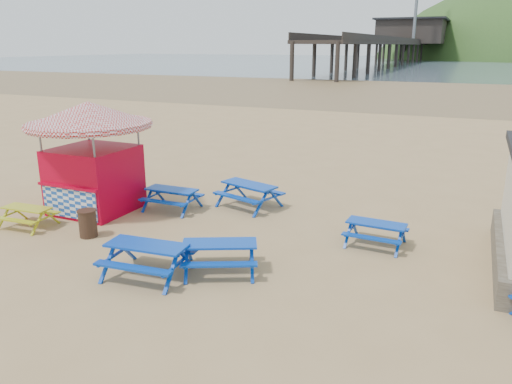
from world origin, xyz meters
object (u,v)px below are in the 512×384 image
at_px(ice_cream_kiosk, 91,143).
at_px(picnic_table_yellow, 28,217).
at_px(picnic_table_blue_a, 172,199).
at_px(picnic_table_blue_b, 249,195).
at_px(litter_bin, 88,223).

bearing_deg(ice_cream_kiosk, picnic_table_yellow, -110.96).
height_order(picnic_table_blue_a, picnic_table_blue_b, picnic_table_blue_b).
xyz_separation_m(picnic_table_blue_b, litter_bin, (-3.26, -4.57, -0.00)).
relative_size(picnic_table_blue_b, ice_cream_kiosk, 0.57).
distance_m(picnic_table_blue_b, ice_cream_kiosk, 5.68).
distance_m(picnic_table_yellow, ice_cream_kiosk, 3.13).
xyz_separation_m(picnic_table_blue_b, picnic_table_yellow, (-5.59, -4.67, -0.10)).
xyz_separation_m(picnic_table_blue_a, litter_bin, (-0.91, -3.21, 0.04)).
distance_m(picnic_table_blue_b, picnic_table_yellow, 7.29).
height_order(picnic_table_blue_b, ice_cream_kiosk, ice_cream_kiosk).
bearing_deg(litter_bin, picnic_table_yellow, -177.44).
bearing_deg(picnic_table_yellow, picnic_table_blue_b, 36.37).
bearing_deg(picnic_table_blue_b, ice_cream_kiosk, -135.58).
bearing_deg(picnic_table_blue_a, picnic_table_yellow, -135.26).
distance_m(picnic_table_yellow, litter_bin, 2.34).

